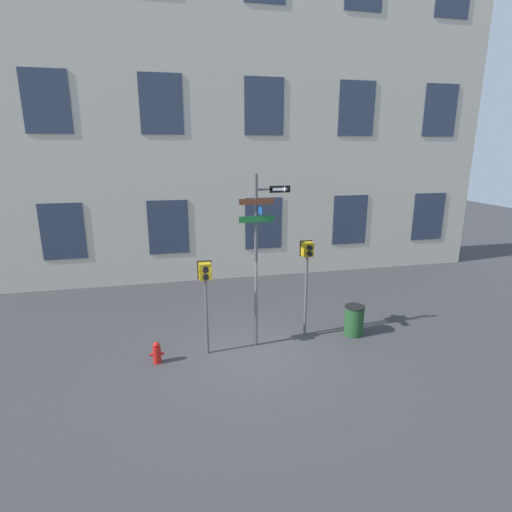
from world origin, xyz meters
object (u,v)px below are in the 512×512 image
at_px(pedestrian_signal_right, 307,263).
at_px(trash_bin, 354,320).
at_px(street_sign_pole, 259,248).
at_px(pedestrian_signal_left, 205,282).
at_px(fire_hydrant, 157,353).

distance_m(pedestrian_signal_right, trash_bin, 2.33).
distance_m(street_sign_pole, trash_bin, 3.84).
distance_m(pedestrian_signal_left, trash_bin, 4.72).
xyz_separation_m(street_sign_pole, pedestrian_signal_right, (1.52, 0.34, -0.63)).
relative_size(pedestrian_signal_right, trash_bin, 3.15).
bearing_deg(trash_bin, street_sign_pole, -179.52).
distance_m(street_sign_pole, pedestrian_signal_left, 1.69).
relative_size(pedestrian_signal_left, fire_hydrant, 4.40).
height_order(pedestrian_signal_left, pedestrian_signal_right, pedestrian_signal_right).
bearing_deg(street_sign_pole, fire_hydrant, -172.39).
relative_size(street_sign_pole, fire_hydrant, 8.15).
height_order(fire_hydrant, trash_bin, trash_bin).
relative_size(pedestrian_signal_left, trash_bin, 2.84).
bearing_deg(pedestrian_signal_left, street_sign_pole, 6.16).
relative_size(pedestrian_signal_right, fire_hydrant, 4.88).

